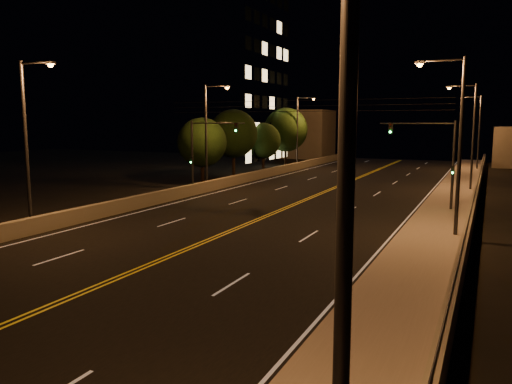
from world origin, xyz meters
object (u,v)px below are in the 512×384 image
at_px(streetlight_0, 323,187).
at_px(streetlight_2, 470,131).
at_px(streetlight_3, 477,128).
at_px(streetlight_5, 209,130).
at_px(tree_1, 233,134).
at_px(traffic_signal_right, 438,155).
at_px(tree_3, 286,130).
at_px(tree_2, 263,141).
at_px(tree_0, 202,142).
at_px(traffic_signal_left, 202,149).
at_px(streetlight_1, 455,136).
at_px(building_tower, 190,67).
at_px(streetlight_6, 299,128).
at_px(streetlight_4, 29,136).

distance_m(streetlight_0, streetlight_2, 42.56).
relative_size(streetlight_0, streetlight_3, 1.00).
height_order(streetlight_5, tree_1, streetlight_5).
xyz_separation_m(streetlight_2, traffic_signal_right, (-1.51, -11.78, -1.50)).
distance_m(streetlight_0, traffic_signal_right, 30.86).
distance_m(streetlight_2, tree_3, 29.21).
xyz_separation_m(streetlight_2, tree_2, (-24.78, 10.56, -1.61)).
relative_size(tree_0, tree_3, 0.81).
bearing_deg(streetlight_0, streetlight_2, 90.00).
distance_m(streetlight_2, tree_2, 26.98).
xyz_separation_m(traffic_signal_left, tree_0, (-4.07, 6.72, 0.22)).
xyz_separation_m(streetlight_2, streetlight_3, (0.00, 21.60, 0.00)).
height_order(streetlight_3, tree_2, streetlight_3).
bearing_deg(streetlight_5, streetlight_3, 54.73).
distance_m(streetlight_1, building_tower, 50.40).
xyz_separation_m(streetlight_0, streetlight_6, (-21.46, 57.38, 0.00)).
relative_size(streetlight_1, traffic_signal_left, 1.51).
bearing_deg(traffic_signal_left, tree_1, 108.83).
relative_size(streetlight_0, building_tower, 0.33).
relative_size(streetlight_4, tree_3, 1.16).
bearing_deg(traffic_signal_left, streetlight_5, 110.14).
bearing_deg(streetlight_2, streetlight_0, -90.00).
bearing_deg(building_tower, tree_3, 15.29).
height_order(streetlight_3, tree_1, streetlight_3).
bearing_deg(streetlight_0, traffic_signal_right, 92.81).
distance_m(streetlight_0, tree_1, 53.76).
relative_size(streetlight_0, streetlight_2, 1.00).
bearing_deg(streetlight_5, building_tower, 125.85).
xyz_separation_m(streetlight_2, streetlight_5, (-21.46, -8.75, 0.00)).
distance_m(tree_0, tree_3, 21.61).
distance_m(streetlight_1, streetlight_2, 20.06).
height_order(streetlight_1, tree_3, streetlight_1).
bearing_deg(streetlight_1, streetlight_3, 90.00).
bearing_deg(traffic_signal_left, traffic_signal_right, 0.00).
distance_m(streetlight_2, tree_0, 24.97).
bearing_deg(streetlight_3, tree_3, -168.12).
height_order(traffic_signal_left, tree_1, tree_1).
relative_size(traffic_signal_right, tree_1, 0.82).
bearing_deg(tree_3, tree_0, -90.92).
relative_size(streetlight_5, traffic_signal_right, 1.51).
distance_m(streetlight_1, streetlight_5, 24.26).
xyz_separation_m(tree_0, tree_2, (-0.35, 15.62, -0.34)).
relative_size(streetlight_6, tree_2, 1.55).
bearing_deg(tree_1, streetlight_4, -82.26).
distance_m(streetlight_2, building_tower, 40.22).
xyz_separation_m(streetlight_1, building_tower, (-37.15, 33.02, 8.37)).
bearing_deg(tree_2, traffic_signal_right, -43.83).
bearing_deg(streetlight_5, streetlight_6, 90.00).
distance_m(streetlight_5, tree_2, 19.66).
height_order(streetlight_3, streetlight_5, same).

